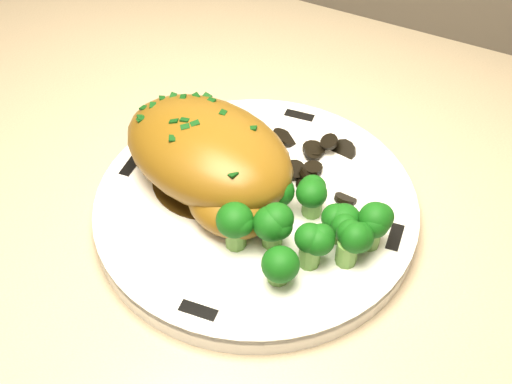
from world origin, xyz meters
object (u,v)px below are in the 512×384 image
at_px(counter, 103,307).
at_px(plate, 256,207).
at_px(broccoli_florets, 298,223).
at_px(chicken_breast, 210,157).

height_order(counter, plate, counter).
bearing_deg(broccoli_florets, counter, 167.16).
distance_m(plate, chicken_breast, 0.06).
height_order(chicken_breast, broccoli_florets, chicken_breast).
height_order(plate, broccoli_florets, broccoli_florets).
bearing_deg(broccoli_florets, chicken_breast, 165.07).
bearing_deg(plate, broccoli_florets, -26.41).
relative_size(chicken_breast, broccoli_florets, 1.43).
xyz_separation_m(counter, broccoli_florets, (0.36, -0.08, 0.47)).
bearing_deg(counter, chicken_breast, -12.05).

